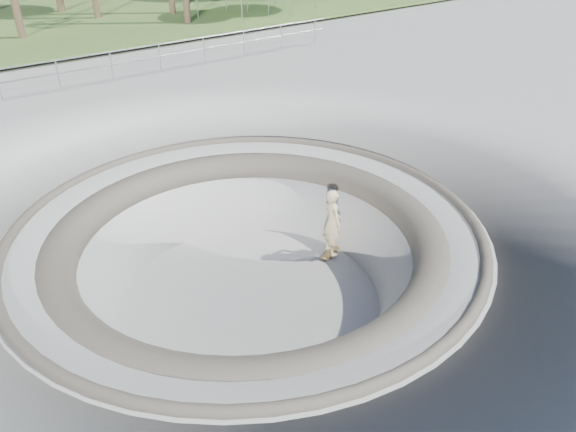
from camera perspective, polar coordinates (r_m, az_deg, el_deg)
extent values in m
plane|color=gray|center=(12.20, -4.23, -1.16)|extent=(180.00, 180.00, 0.00)
torus|color=gray|center=(13.34, -3.91, -8.54)|extent=(14.00, 14.00, 4.00)
cylinder|color=gray|center=(13.31, -3.91, -8.38)|extent=(6.60, 6.60, 0.10)
torus|color=#4D483E|center=(12.21, -4.22, -1.24)|extent=(10.24, 10.24, 0.24)
torus|color=#4D483E|center=(12.44, -4.15, -2.94)|extent=(8.91, 8.91, 0.81)
ellipsoid|color=brown|center=(71.55, -26.96, 15.42)|extent=(61.60, 44.00, 28.60)
ellipsoid|color=brown|center=(74.06, -4.16, 20.78)|extent=(42.00, 30.00, 19.50)
cylinder|color=gray|center=(22.15, -22.58, 14.37)|extent=(25.00, 0.05, 0.05)
cylinder|color=gray|center=(22.26, -22.35, 13.27)|extent=(25.00, 0.05, 0.05)
cube|color=olive|center=(14.69, 4.36, -3.71)|extent=(0.76, 0.44, 0.02)
cylinder|color=#A6A6AB|center=(14.71, 4.35, -3.81)|extent=(0.08, 0.15, 0.03)
cylinder|color=#A6A6AB|center=(14.71, 4.35, -3.81)|extent=(0.08, 0.15, 0.03)
cylinder|color=beige|center=(14.71, 4.35, -3.84)|extent=(0.06, 0.04, 0.06)
cylinder|color=beige|center=(14.71, 4.35, -3.84)|extent=(0.06, 0.04, 0.06)
cylinder|color=beige|center=(14.71, 4.35, -3.84)|extent=(0.06, 0.04, 0.06)
cylinder|color=beige|center=(14.71, 4.35, -3.84)|extent=(0.06, 0.04, 0.06)
imported|color=tan|center=(14.21, 4.50, -0.64)|extent=(0.57, 0.74, 1.81)
cylinder|color=gray|center=(31.69, -6.43, 20.89)|extent=(0.06, 0.06, 2.26)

